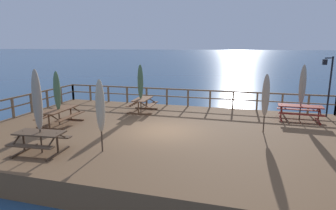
{
  "coord_description": "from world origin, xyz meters",
  "views": [
    {
      "loc": [
        3.61,
        -11.78,
        4.62
      ],
      "look_at": [
        0.0,
        0.83,
        1.87
      ],
      "focal_mm": 30.45,
      "sensor_mm": 36.0,
      "label": 1
    }
  ],
  "objects_px": {
    "picnic_table_mid_right": "(40,138)",
    "patio_umbrella_tall_mid_right": "(303,85)",
    "picnic_table_back_right": "(142,102)",
    "picnic_table_mid_centre": "(300,109)",
    "lamp_post_hooked": "(328,78)",
    "patio_umbrella_tall_back_left": "(37,101)",
    "patio_umbrella_tall_mid_left": "(57,91)",
    "patio_umbrella_tall_back_right": "(140,82)",
    "patio_umbrella_short_mid": "(100,106)",
    "patio_umbrella_short_front": "(266,96)",
    "picnic_table_front_right": "(60,113)"
  },
  "relations": [
    {
      "from": "picnic_table_mid_right",
      "to": "patio_umbrella_tall_mid_right",
      "type": "distance_m",
      "value": 12.15
    },
    {
      "from": "picnic_table_back_right",
      "to": "picnic_table_mid_centre",
      "type": "relative_size",
      "value": 0.85
    },
    {
      "from": "picnic_table_back_right",
      "to": "lamp_post_hooked",
      "type": "xyz_separation_m",
      "value": [
        9.77,
        1.45,
        1.56
      ]
    },
    {
      "from": "patio_umbrella_tall_back_left",
      "to": "patio_umbrella_tall_mid_left",
      "type": "relative_size",
      "value": 1.15
    },
    {
      "from": "picnic_table_mid_right",
      "to": "picnic_table_back_right",
      "type": "height_order",
      "value": "same"
    },
    {
      "from": "picnic_table_mid_centre",
      "to": "patio_umbrella_tall_back_left",
      "type": "bearing_deg",
      "value": -142.18
    },
    {
      "from": "patio_umbrella_tall_back_right",
      "to": "patio_umbrella_short_mid",
      "type": "height_order",
      "value": "patio_umbrella_tall_back_right"
    },
    {
      "from": "patio_umbrella_short_front",
      "to": "patio_umbrella_tall_mid_left",
      "type": "bearing_deg",
      "value": -171.24
    },
    {
      "from": "patio_umbrella_short_front",
      "to": "lamp_post_hooked",
      "type": "xyz_separation_m",
      "value": [
        3.21,
        3.72,
        0.48
      ]
    },
    {
      "from": "patio_umbrella_tall_back_right",
      "to": "picnic_table_back_right",
      "type": "bearing_deg",
      "value": 41.7
    },
    {
      "from": "patio_umbrella_tall_mid_left",
      "to": "patio_umbrella_short_front",
      "type": "height_order",
      "value": "patio_umbrella_tall_mid_left"
    },
    {
      "from": "patio_umbrella_tall_back_left",
      "to": "patio_umbrella_short_mid",
      "type": "bearing_deg",
      "value": 19.34
    },
    {
      "from": "picnic_table_back_right",
      "to": "lamp_post_hooked",
      "type": "height_order",
      "value": "lamp_post_hooked"
    },
    {
      "from": "patio_umbrella_short_front",
      "to": "patio_umbrella_tall_back_right",
      "type": "bearing_deg",
      "value": 161.63
    },
    {
      "from": "picnic_table_mid_centre",
      "to": "picnic_table_front_right",
      "type": "bearing_deg",
      "value": -160.35
    },
    {
      "from": "picnic_table_back_right",
      "to": "picnic_table_mid_centre",
      "type": "xyz_separation_m",
      "value": [
        8.4,
        0.36,
        0.01
      ]
    },
    {
      "from": "patio_umbrella_short_mid",
      "to": "lamp_post_hooked",
      "type": "relative_size",
      "value": 0.82
    },
    {
      "from": "picnic_table_mid_right",
      "to": "patio_umbrella_short_mid",
      "type": "distance_m",
      "value": 2.43
    },
    {
      "from": "patio_umbrella_tall_back_left",
      "to": "patio_umbrella_tall_mid_left",
      "type": "bearing_deg",
      "value": 117.35
    },
    {
      "from": "patio_umbrella_tall_back_left",
      "to": "patio_umbrella_tall_mid_right",
      "type": "xyz_separation_m",
      "value": [
        9.54,
        7.37,
        -0.09
      ]
    },
    {
      "from": "picnic_table_mid_right",
      "to": "patio_umbrella_tall_back_right",
      "type": "xyz_separation_m",
      "value": [
        1.08,
        6.99,
        1.17
      ]
    },
    {
      "from": "picnic_table_back_right",
      "to": "patio_umbrella_tall_mid_left",
      "type": "distance_m",
      "value": 4.81
    },
    {
      "from": "patio_umbrella_tall_mid_left",
      "to": "patio_umbrella_short_front",
      "type": "xyz_separation_m",
      "value": [
        9.41,
        1.45,
        -0.01
      ]
    },
    {
      "from": "patio_umbrella_tall_back_right",
      "to": "picnic_table_mid_centre",
      "type": "bearing_deg",
      "value": 2.89
    },
    {
      "from": "picnic_table_back_right",
      "to": "patio_umbrella_tall_mid_right",
      "type": "height_order",
      "value": "patio_umbrella_tall_mid_right"
    },
    {
      "from": "picnic_table_mid_centre",
      "to": "patio_umbrella_tall_mid_left",
      "type": "bearing_deg",
      "value": -160.06
    },
    {
      "from": "picnic_table_back_right",
      "to": "patio_umbrella_short_mid",
      "type": "xyz_separation_m",
      "value": [
        0.88,
        -6.33,
        1.12
      ]
    },
    {
      "from": "patio_umbrella_tall_back_right",
      "to": "patio_umbrella_short_front",
      "type": "bearing_deg",
      "value": -18.37
    },
    {
      "from": "patio_umbrella_tall_mid_right",
      "to": "picnic_table_back_right",
      "type": "bearing_deg",
      "value": -177.73
    },
    {
      "from": "picnic_table_mid_right",
      "to": "picnic_table_back_right",
      "type": "xyz_separation_m",
      "value": [
        1.16,
        7.05,
        0.0
      ]
    },
    {
      "from": "picnic_table_front_right",
      "to": "lamp_post_hooked",
      "type": "distance_m",
      "value": 13.67
    },
    {
      "from": "patio_umbrella_tall_mid_left",
      "to": "patio_umbrella_short_mid",
      "type": "distance_m",
      "value": 4.55
    },
    {
      "from": "patio_umbrella_short_mid",
      "to": "patio_umbrella_tall_mid_left",
      "type": "bearing_deg",
      "value": 144.99
    },
    {
      "from": "picnic_table_mid_centre",
      "to": "patio_umbrella_tall_mid_left",
      "type": "xyz_separation_m",
      "value": [
        -11.25,
        -4.08,
        1.08
      ]
    },
    {
      "from": "picnic_table_front_right",
      "to": "patio_umbrella_short_mid",
      "type": "height_order",
      "value": "patio_umbrella_short_mid"
    },
    {
      "from": "picnic_table_mid_right",
      "to": "picnic_table_front_right",
      "type": "bearing_deg",
      "value": 116.1
    },
    {
      "from": "patio_umbrella_tall_mid_left",
      "to": "picnic_table_mid_right",
      "type": "bearing_deg",
      "value": -63.09
    },
    {
      "from": "picnic_table_back_right",
      "to": "picnic_table_mid_centre",
      "type": "height_order",
      "value": "same"
    },
    {
      "from": "picnic_table_front_right",
      "to": "lamp_post_hooked",
      "type": "bearing_deg",
      "value": 22.04
    },
    {
      "from": "patio_umbrella_tall_back_right",
      "to": "patio_umbrella_tall_mid_left",
      "type": "relative_size",
      "value": 1.05
    },
    {
      "from": "picnic_table_mid_centre",
      "to": "patio_umbrella_short_front",
      "type": "height_order",
      "value": "patio_umbrella_short_front"
    },
    {
      "from": "picnic_table_mid_right",
      "to": "patio_umbrella_short_front",
      "type": "relative_size",
      "value": 0.7
    },
    {
      "from": "patio_umbrella_tall_back_left",
      "to": "patio_umbrella_short_mid",
      "type": "xyz_separation_m",
      "value": [
        2.01,
        0.71,
        -0.23
      ]
    },
    {
      "from": "picnic_table_front_right",
      "to": "patio_umbrella_tall_mid_right",
      "type": "height_order",
      "value": "patio_umbrella_tall_mid_right"
    },
    {
      "from": "lamp_post_hooked",
      "to": "picnic_table_front_right",
      "type": "bearing_deg",
      "value": -157.96
    },
    {
      "from": "patio_umbrella_tall_back_right",
      "to": "patio_umbrella_short_front",
      "type": "height_order",
      "value": "patio_umbrella_tall_back_right"
    },
    {
      "from": "picnic_table_mid_centre",
      "to": "patio_umbrella_tall_mid_right",
      "type": "xyz_separation_m",
      "value": [
        0.01,
        -0.03,
        1.24
      ]
    },
    {
      "from": "patio_umbrella_short_front",
      "to": "lamp_post_hooked",
      "type": "relative_size",
      "value": 0.8
    },
    {
      "from": "picnic_table_mid_right",
      "to": "picnic_table_mid_centre",
      "type": "relative_size",
      "value": 0.84
    },
    {
      "from": "picnic_table_mid_centre",
      "to": "patio_umbrella_tall_back_left",
      "type": "distance_m",
      "value": 12.14
    }
  ]
}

